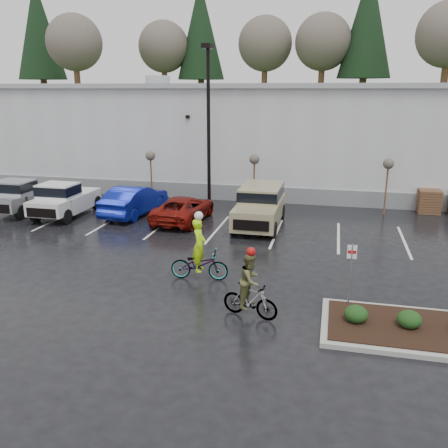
% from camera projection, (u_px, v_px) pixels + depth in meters
% --- Properties ---
extents(ground, '(120.00, 120.00, 0.00)m').
position_uv_depth(ground, '(232.00, 300.00, 16.07)').
color(ground, black).
rests_on(ground, ground).
extents(warehouse, '(60.50, 15.50, 7.20)m').
position_uv_depth(warehouse, '(294.00, 133.00, 35.65)').
color(warehouse, silver).
rests_on(warehouse, ground).
extents(wooded_ridge, '(80.00, 25.00, 6.00)m').
position_uv_depth(wooded_ridge, '(311.00, 122.00, 57.36)').
color(wooded_ridge, '#233717').
rests_on(wooded_ridge, ground).
extents(lamppost, '(0.50, 1.00, 9.22)m').
position_uv_depth(lamppost, '(208.00, 111.00, 26.61)').
color(lamppost, black).
rests_on(lamppost, ground).
extents(sapling_west, '(0.60, 0.60, 3.20)m').
position_uv_depth(sapling_west, '(151.00, 159.00, 29.24)').
color(sapling_west, '#4C2E1E').
rests_on(sapling_west, ground).
extents(sapling_mid, '(0.60, 0.60, 3.20)m').
position_uv_depth(sapling_mid, '(254.00, 162.00, 27.82)').
color(sapling_mid, '#4C2E1E').
rests_on(sapling_mid, ground).
extents(sapling_east, '(0.60, 0.60, 3.20)m').
position_uv_depth(sapling_east, '(388.00, 167.00, 26.18)').
color(sapling_east, '#4C2E1E').
rests_on(sapling_east, ground).
extents(pallet_stack_a, '(1.20, 1.20, 1.35)m').
position_uv_depth(pallet_stack_a, '(429.00, 201.00, 27.13)').
color(pallet_stack_a, '#4C2E1E').
rests_on(pallet_stack_a, ground).
extents(shrub_a, '(0.70, 0.70, 0.52)m').
position_uv_depth(shrub_a, '(356.00, 314.00, 14.15)').
color(shrub_a, black).
rests_on(shrub_a, curb_island).
extents(shrub_b, '(0.70, 0.70, 0.52)m').
position_uv_depth(shrub_b, '(409.00, 319.00, 13.82)').
color(shrub_b, black).
rests_on(shrub_b, curb_island).
extents(fire_lane_sign, '(0.30, 0.05, 2.20)m').
position_uv_depth(fire_lane_sign, '(351.00, 268.00, 15.04)').
color(fire_lane_sign, gray).
rests_on(fire_lane_sign, ground).
extents(pickup_silver, '(2.10, 5.20, 1.96)m').
position_uv_depth(pickup_silver, '(25.00, 194.00, 27.53)').
color(pickup_silver, '#AEB1B6').
rests_on(pickup_silver, ground).
extents(pickup_white, '(2.10, 5.20, 1.96)m').
position_uv_depth(pickup_white, '(68.00, 198.00, 26.63)').
color(pickup_white, silver).
rests_on(pickup_white, ground).
extents(car_blue, '(2.29, 5.23, 1.67)m').
position_uv_depth(car_blue, '(135.00, 200.00, 26.71)').
color(car_blue, '#0D1991').
rests_on(car_blue, ground).
extents(car_red, '(2.52, 5.02, 1.36)m').
position_uv_depth(car_red, '(184.00, 209.00, 25.43)').
color(car_red, maroon).
rests_on(car_red, ground).
extents(suv_tan, '(2.20, 5.10, 2.06)m').
position_uv_depth(suv_tan, '(260.00, 207.00, 24.34)').
color(suv_tan, tan).
rests_on(suv_tan, ground).
extents(cyclist_hivis, '(2.22, 0.94, 2.62)m').
position_uv_depth(cyclist_hivis, '(199.00, 259.00, 17.61)').
color(cyclist_hivis, '#3F3F44').
rests_on(cyclist_hivis, ground).
extents(cyclist_olive, '(1.84, 0.94, 2.30)m').
position_uv_depth(cyclist_olive, '(250.00, 292.00, 14.65)').
color(cyclist_olive, '#3F3F44').
rests_on(cyclist_olive, ground).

